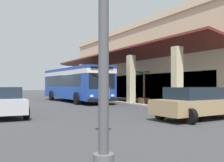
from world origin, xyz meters
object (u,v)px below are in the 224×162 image
object	(u,v)px
transit_bus	(75,82)
potted_palm	(144,95)
parked_sedan_tan	(197,103)
parked_sedan_silver	(2,102)
pedestrian	(104,98)

from	to	relation	value
transit_bus	potted_palm	world-z (taller)	transit_bus
parked_sedan_tan	parked_sedan_silver	world-z (taller)	same
parked_sedan_silver	pedestrian	world-z (taller)	pedestrian
transit_bus	parked_sedan_tan	size ratio (longest dim) A/B	2.50
pedestrian	potted_palm	xyz separation A→B (m)	(-6.78, 6.98, -0.21)
parked_sedan_tan	parked_sedan_silver	size ratio (longest dim) A/B	1.02
transit_bus	parked_sedan_silver	world-z (taller)	transit_bus
transit_bus	pedestrian	distance (m)	12.11
transit_bus	parked_sedan_silver	xyz separation A→B (m)	(9.79, -7.16, -1.10)
parked_sedan_tan	potted_palm	distance (m)	10.57
transit_bus	parked_sedan_silver	size ratio (longest dim) A/B	2.56
transit_bus	pedestrian	world-z (taller)	transit_bus
potted_palm	transit_bus	bearing A→B (deg)	-138.76
parked_sedan_silver	potted_palm	xyz separation A→B (m)	(-4.76, 11.57, -0.02)
transit_bus	pedestrian	xyz separation A→B (m)	(11.80, -2.58, -0.92)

